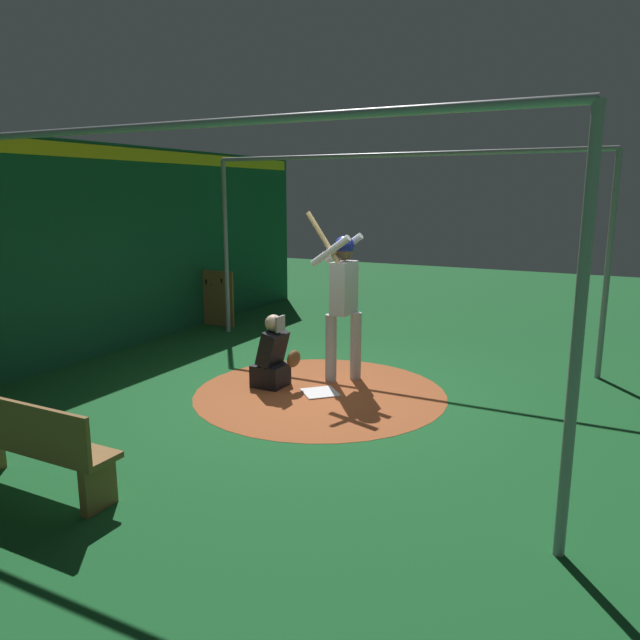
{
  "coord_description": "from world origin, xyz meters",
  "views": [
    {
      "loc": [
        3.35,
        -6.52,
        2.49
      ],
      "look_at": [
        0.0,
        0.0,
        0.95
      ],
      "focal_mm": 34.08,
      "sensor_mm": 36.0,
      "label": 1
    }
  ],
  "objects_px": {
    "batter": "(343,292)",
    "bench": "(30,444)",
    "bat_rack": "(211,299)",
    "home_plate": "(320,392)",
    "catcher": "(273,358)"
  },
  "relations": [
    {
      "from": "catcher",
      "to": "home_plate",
      "type": "bearing_deg",
      "value": 2.04
    },
    {
      "from": "catcher",
      "to": "bench",
      "type": "xyz_separation_m",
      "value": [
        -0.29,
        -3.39,
        0.06
      ]
    },
    {
      "from": "bench",
      "to": "bat_rack",
      "type": "bearing_deg",
      "value": 114.4
    },
    {
      "from": "catcher",
      "to": "bat_rack",
      "type": "bearing_deg",
      "value": 138.33
    },
    {
      "from": "home_plate",
      "to": "batter",
      "type": "relative_size",
      "value": 0.19
    },
    {
      "from": "home_plate",
      "to": "catcher",
      "type": "height_order",
      "value": "catcher"
    },
    {
      "from": "batter",
      "to": "bat_rack",
      "type": "xyz_separation_m",
      "value": [
        -3.76,
        2.07,
        -0.71
      ]
    },
    {
      "from": "batter",
      "to": "bat_rack",
      "type": "relative_size",
      "value": 2.13
    },
    {
      "from": "batter",
      "to": "bat_rack",
      "type": "bearing_deg",
      "value": 151.08
    },
    {
      "from": "batter",
      "to": "bench",
      "type": "relative_size",
      "value": 1.38
    },
    {
      "from": "batter",
      "to": "bat_rack",
      "type": "height_order",
      "value": "batter"
    },
    {
      "from": "batter",
      "to": "home_plate",
      "type": "bearing_deg",
      "value": -91.41
    },
    {
      "from": "home_plate",
      "to": "bench",
      "type": "height_order",
      "value": "bench"
    },
    {
      "from": "bat_rack",
      "to": "bench",
      "type": "relative_size",
      "value": 0.65
    },
    {
      "from": "bat_rack",
      "to": "catcher",
      "type": "bearing_deg",
      "value": -41.67
    }
  ]
}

